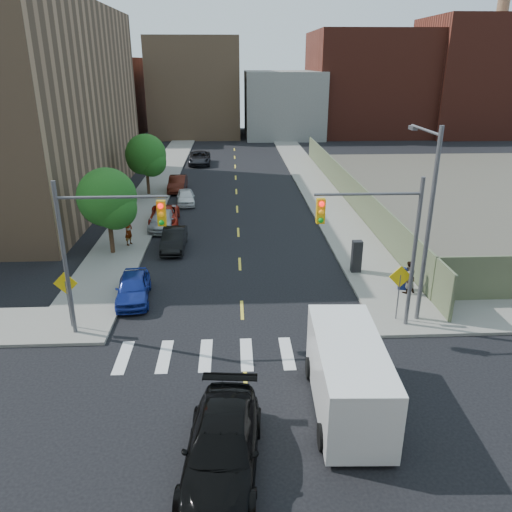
{
  "coord_description": "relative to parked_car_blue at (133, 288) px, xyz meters",
  "views": [
    {
      "loc": [
        -0.37,
        -13.91,
        11.43
      ],
      "look_at": [
        0.8,
        10.17,
        2.0
      ],
      "focal_mm": 35.0,
      "sensor_mm": 36.0,
      "label": 1
    }
  ],
  "objects": [
    {
      "name": "mailbox",
      "position": [
        14.07,
        0.35,
        0.04
      ],
      "size": [
        0.58,
        0.5,
        1.2
      ],
      "rotation": [
        0.0,
        0.0,
        -0.29
      ],
      "color": "#0E1A53",
      "rests_on": "sidewalk_ne"
    },
    {
      "name": "signal_ne",
      "position": [
        11.48,
        -3.4,
        3.84
      ],
      "size": [
        4.59,
        0.3,
        7.0
      ],
      "color": "#59595E",
      "rests_on": "ground"
    },
    {
      "name": "parked_car_white",
      "position": [
        1.14,
        18.41,
        -0.06
      ],
      "size": [
        1.84,
        3.83,
        1.26
      ],
      "primitive_type": "imported",
      "rotation": [
        0.0,
        0.0,
        0.1
      ],
      "color": "white",
      "rests_on": "ground"
    },
    {
      "name": "parked_car_red",
      "position": [
        0.0,
        12.86,
        -0.05
      ],
      "size": [
        2.39,
        4.71,
        1.27
      ],
      "primitive_type": "imported",
      "rotation": [
        0.0,
        0.0,
        0.06
      ],
      "color": "#A21F10",
      "rests_on": "ground"
    },
    {
      "name": "bg_bldg_west",
      "position": [
        -16.5,
        60.6,
        5.31
      ],
      "size": [
        14.0,
        18.0,
        12.0
      ],
      "primitive_type": "cube",
      "color": "#592319",
      "rests_on": "ground"
    },
    {
      "name": "signal_nw",
      "position": [
        -0.48,
        -3.4,
        3.84
      ],
      "size": [
        4.59,
        0.3,
        7.0
      ],
      "color": "#59595E",
      "rests_on": "ground"
    },
    {
      "name": "bg_bldg_east",
      "position": [
        27.5,
        62.6,
        7.31
      ],
      "size": [
        18.0,
        18.0,
        16.0
      ],
      "primitive_type": "cube",
      "color": "#592319",
      "rests_on": "ground"
    },
    {
      "name": "parked_car_silver",
      "position": [
        0.0,
        11.78,
        -0.07
      ],
      "size": [
        1.85,
        4.3,
        1.23
      ],
      "primitive_type": "imported",
      "rotation": [
        0.0,
        0.0,
        -0.03
      ],
      "color": "#A6A9AE",
      "rests_on": "ground"
    },
    {
      "name": "warn_sign_nw",
      "position": [
        -2.3,
        -2.9,
        1.3
      ],
      "size": [
        1.06,
        0.06,
        2.83
      ],
      "color": "#59595E",
      "rests_on": "ground"
    },
    {
      "name": "bg_bldg_midwest",
      "position": [
        -0.5,
        62.6,
        6.81
      ],
      "size": [
        14.0,
        16.0,
        15.0
      ],
      "primitive_type": "cube",
      "color": "#8C6B4C",
      "rests_on": "ground"
    },
    {
      "name": "tree_west_near",
      "position": [
        -2.5,
        6.65,
        2.79
      ],
      "size": [
        3.66,
        3.64,
        5.52
      ],
      "color": "#332114",
      "rests_on": "ground"
    },
    {
      "name": "bg_bldg_fareast",
      "position": [
        43.5,
        60.6,
        8.31
      ],
      "size": [
        14.0,
        16.0,
        18.0
      ],
      "primitive_type": "cube",
      "color": "#592319",
      "rests_on": "ground"
    },
    {
      "name": "fence_north",
      "position": [
        15.1,
        18.6,
        0.56
      ],
      "size": [
        0.12,
        44.0,
        2.5
      ],
      "primitive_type": "cube",
      "color": "#606648",
      "rests_on": "ground"
    },
    {
      "name": "warn_sign_midwest",
      "position": [
        -2.3,
        10.6,
        1.3
      ],
      "size": [
        1.06,
        0.06,
        2.83
      ],
      "color": "#59595E",
      "rests_on": "ground"
    },
    {
      "name": "bg_bldg_center",
      "position": [
        13.5,
        60.6,
        4.31
      ],
      "size": [
        12.0,
        16.0,
        10.0
      ],
      "primitive_type": "cube",
      "color": "gray",
      "rests_on": "ground"
    },
    {
      "name": "warn_sign_ne",
      "position": [
        12.7,
        -2.9,
        1.3
      ],
      "size": [
        1.06,
        0.06,
        2.83
      ],
      "color": "#59595E",
      "rests_on": "ground"
    },
    {
      "name": "payphone",
      "position": [
        12.13,
        2.81,
        0.38
      ],
      "size": [
        0.55,
        0.45,
        1.85
      ],
      "primitive_type": "cube",
      "rotation": [
        0.0,
        0.0,
        0.01
      ],
      "color": "black",
      "rests_on": "sidewalk_ne"
    },
    {
      "name": "parked_car_maroon",
      "position": [
        0.0,
        23.05,
        0.02
      ],
      "size": [
        1.54,
        4.34,
        1.43
      ],
      "primitive_type": "imported",
      "rotation": [
        0.0,
        0.0,
        -0.01
      ],
      "color": "#40140C",
      "rests_on": "ground"
    },
    {
      "name": "parked_car_blue",
      "position": [
        0.0,
        0.0,
        0.0
      ],
      "size": [
        2.03,
        4.2,
        1.38
      ],
      "primitive_type": "imported",
      "rotation": [
        0.0,
        0.0,
        0.1
      ],
      "color": "navy",
      "rests_on": "ground"
    },
    {
      "name": "streetlight_ne",
      "position": [
        13.7,
        -2.5,
        4.53
      ],
      "size": [
        0.25,
        3.7,
        9.0
      ],
      "color": "#59595E",
      "rests_on": "ground"
    },
    {
      "name": "pedestrian_west",
      "position": [
        -1.71,
        7.99,
        0.38
      ],
      "size": [
        0.68,
        0.79,
        1.84
      ],
      "primitive_type": "imported",
      "rotation": [
        0.0,
        0.0,
        1.13
      ],
      "color": "gray",
      "rests_on": "sidewalk_nw"
    },
    {
      "name": "sidewalk_nw",
      "position": [
        -2.25,
        32.1,
        -0.62
      ],
      "size": [
        3.5,
        73.0,
        0.15
      ],
      "primitive_type": "cube",
      "color": "gray",
      "rests_on": "ground"
    },
    {
      "name": "black_sedan",
      "position": [
        4.7,
        -11.59,
        0.1
      ],
      "size": [
        2.71,
        5.63,
        1.58
      ],
      "primitive_type": "imported",
      "rotation": [
        0.0,
        0.0,
        -0.09
      ],
      "color": "black",
      "rests_on": "ground"
    },
    {
      "name": "parked_car_grey",
      "position": [
        1.3,
        36.17,
        0.06
      ],
      "size": [
        2.63,
        5.49,
        1.51
      ],
      "primitive_type": "imported",
      "rotation": [
        0.0,
        0.0,
        0.02
      ],
      "color": "black",
      "rests_on": "ground"
    },
    {
      "name": "cargo_van",
      "position": [
        9.0,
        -8.85,
        0.7
      ],
      "size": [
        2.62,
        5.88,
        2.65
      ],
      "rotation": [
        0.0,
        0.0,
        -0.04
      ],
      "color": "white",
      "rests_on": "ground"
    },
    {
      "name": "pedestrian_east",
      "position": [
        14.14,
        -0.11,
        0.33
      ],
      "size": [
        0.99,
        0.86,
        1.75
      ],
      "primitive_type": "imported",
      "rotation": [
        0.0,
        0.0,
        3.4
      ],
      "color": "gray",
      "rests_on": "sidewalk_ne"
    },
    {
      "name": "tree_west_far",
      "position": [
        -2.5,
        21.65,
        2.79
      ],
      "size": [
        3.66,
        3.64,
        5.52
      ],
      "color": "#332114",
      "rests_on": "ground"
    },
    {
      "name": "ground",
      "position": [
        5.5,
        -9.4,
        -0.69
      ],
      "size": [
        160.0,
        160.0,
        0.0
      ],
      "primitive_type": "plane",
      "color": "black",
      "rests_on": "ground"
    },
    {
      "name": "smokestack",
      "position": [
        47.5,
        60.6,
        13.31
      ],
      "size": [
        1.8,
        1.8,
        28.0
      ],
      "primitive_type": "cylinder",
      "color": "#8C6B4C",
      "rests_on": "ground"
    },
    {
      "name": "parked_car_black",
      "position": [
        1.3,
        7.37,
        -0.02
      ],
      "size": [
        1.44,
        4.1,
        1.35
      ],
      "primitive_type": "imported",
      "rotation": [
        0.0,
        0.0,
        0.0
      ],
      "color": "black",
      "rests_on": "ground"
    },
    {
      "name": "sidewalk_ne",
      "position": [
        13.25,
        32.1,
        -0.62
      ],
      "size": [
        3.5,
        73.0,
        0.15
      ],
      "primitive_type": "cube",
      "color": "gray",
      "rests_on": "ground"
    }
  ]
}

